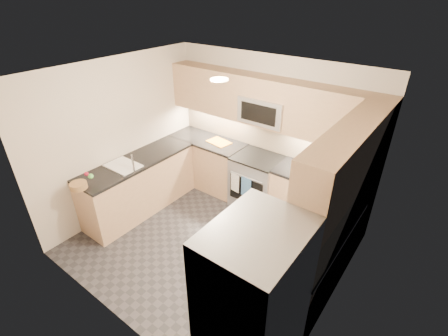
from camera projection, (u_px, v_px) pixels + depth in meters
floor at (210, 244)px, 4.86m from camera, size 3.60×3.20×0.00m
ceiling at (205, 76)px, 3.62m from camera, size 3.60×3.20×0.02m
wall_back at (269, 133)px, 5.35m from camera, size 3.60×0.02×2.50m
wall_front at (103, 239)px, 3.13m from camera, size 3.60×0.02×2.50m
wall_left at (121, 138)px, 5.18m from camera, size 0.02×3.20×2.50m
wall_right at (344, 226)px, 3.30m from camera, size 0.02×3.20×2.50m
base_cab_back_left at (208, 163)px, 6.11m from camera, size 1.42×0.60×0.90m
base_cab_back_right at (318, 204)px, 4.97m from camera, size 1.42×0.60×0.90m
base_cab_right at (312, 261)px, 3.96m from camera, size 0.60×1.70×0.90m
base_cab_peninsula at (140, 186)px, 5.42m from camera, size 0.60×2.00×0.90m
countertop_back_left at (207, 140)px, 5.88m from camera, size 1.42×0.63×0.04m
countertop_back_right at (322, 178)px, 4.74m from camera, size 1.42×0.63×0.04m
countertop_right at (318, 231)px, 3.73m from camera, size 0.63×1.70×0.04m
countertop_peninsula at (136, 161)px, 5.19m from camera, size 0.63×2.00×0.04m
upper_cab_back at (266, 102)px, 4.95m from camera, size 3.60×0.35×0.75m
upper_cab_right at (347, 161)px, 3.30m from camera, size 0.35×1.95×0.75m
backsplash_back at (269, 136)px, 5.38m from camera, size 3.60×0.01×0.51m
backsplash_right at (357, 209)px, 3.65m from camera, size 0.01×2.30×0.51m
gas_range at (257, 182)px, 5.52m from camera, size 0.76×0.65×0.91m
range_cooktop at (258, 158)px, 5.29m from camera, size 0.76×0.65×0.03m
oven_door_glass at (246, 191)px, 5.30m from camera, size 0.62×0.02×0.45m
oven_handle at (246, 177)px, 5.15m from camera, size 0.60×0.02×0.02m
microwave at (265, 110)px, 4.99m from camera, size 0.76×0.40×0.40m
microwave_door at (258, 114)px, 4.85m from camera, size 0.60×0.01×0.28m
refrigerator at (253, 309)px, 2.86m from camera, size 0.70×0.90×1.80m
fridge_handle_left at (208, 297)px, 2.91m from camera, size 0.02×0.02×1.20m
fridge_handle_right at (231, 273)px, 3.16m from camera, size 0.02×0.02×1.20m
sink_basin at (124, 170)px, 5.04m from camera, size 0.52×0.38×0.16m
faucet at (133, 163)px, 4.80m from camera, size 0.03×0.03×0.28m
utensil_bowl at (330, 179)px, 4.53m from camera, size 0.31×0.31×0.15m
cutting_board at (219, 142)px, 5.76m from camera, size 0.44×0.35×0.01m
fruit_basket at (79, 186)px, 4.45m from camera, size 0.24×0.24×0.08m
fruit_apple at (86, 174)px, 4.58m from camera, size 0.06×0.06×0.06m
fruit_pear at (91, 176)px, 4.53m from camera, size 0.08×0.08×0.08m
dish_towel_check at (235, 183)px, 5.32m from camera, size 0.17×0.04×0.32m
dish_towel_blue at (246, 187)px, 5.21m from camera, size 0.19×0.03×0.35m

